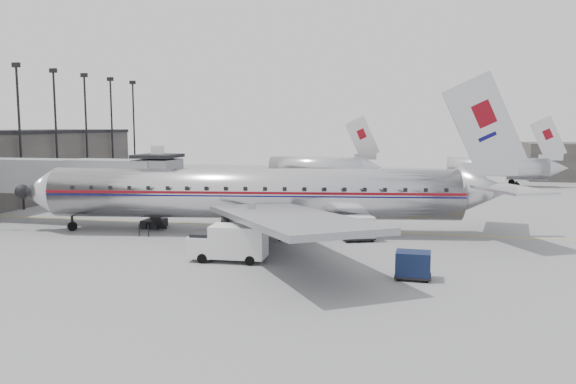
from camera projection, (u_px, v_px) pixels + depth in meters
The scene contains 11 objects.
ground at pixel (243, 240), 43.28m from camera, with size 160.00×160.00×0.00m, color slate.
apron_line at pixel (298, 228), 48.39m from camera, with size 0.15×60.00×0.01m, color gold.
jet_bridge at pixel (78, 178), 50.13m from camera, with size 21.00×6.20×7.10m.
floodlight_masts at pixel (39, 130), 61.13m from camera, with size 0.90×42.25×15.25m.
distant_aircraft_near at pixel (318, 167), 83.96m from camera, with size 16.39×3.20×10.26m.
distant_aircraft_mid at pixel (498, 168), 81.89m from camera, with size 16.39×3.20×10.26m.
airliner at pixel (264, 194), 45.73m from camera, with size 41.25×37.93×13.12m.
service_van at pixel (229, 242), 36.52m from camera, with size 5.14×2.22×2.38m.
baggage_cart_navy at pixel (413, 265), 32.27m from camera, with size 2.08×1.60×1.61m.
baggage_cart_white at pixel (358, 228), 43.13m from camera, with size 2.93×2.62×1.89m.
ramp_worker at pixel (209, 246), 37.48m from camera, with size 0.61×0.40×1.67m, color #AFD118.
Camera 1 is at (13.13, -40.61, 8.79)m, focal length 35.00 mm.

